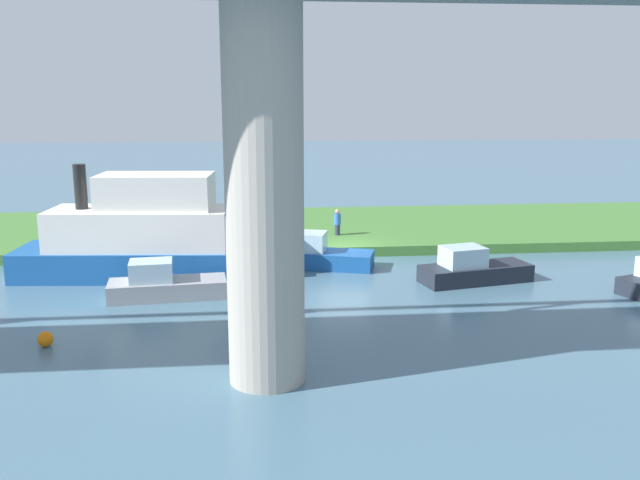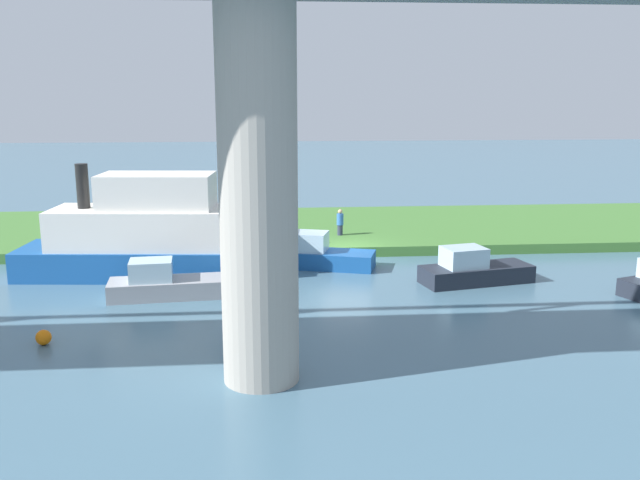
# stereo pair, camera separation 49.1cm
# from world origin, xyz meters

# --- Properties ---
(ground_plane) EXTENTS (160.00, 160.00, 0.00)m
(ground_plane) POSITION_xyz_m (0.00, 0.00, 0.00)
(ground_plane) COLOR #476B7F
(grassy_bank) EXTENTS (80.00, 12.00, 0.50)m
(grassy_bank) POSITION_xyz_m (0.00, -6.00, 0.25)
(grassy_bank) COLOR #427533
(grassy_bank) RESTS_ON ground
(bridge_pylon) EXTENTS (2.14, 2.14, 10.51)m
(bridge_pylon) POSITION_xyz_m (4.15, 14.30, 5.25)
(bridge_pylon) COLOR #9E998E
(bridge_pylon) RESTS_ON ground
(person_on_bank) EXTENTS (0.50, 0.50, 1.39)m
(person_on_bank) POSITION_xyz_m (-0.03, -3.06, 1.20)
(person_on_bank) COLOR #2D334C
(person_on_bank) RESTS_ON grassy_bank
(mooring_post) EXTENTS (0.20, 0.20, 0.73)m
(mooring_post) POSITION_xyz_m (1.69, -1.02, 0.86)
(mooring_post) COLOR brown
(mooring_post) RESTS_ON grassy_bank
(skiff_small) EXTENTS (9.95, 4.10, 4.96)m
(skiff_small) POSITION_xyz_m (9.56, 2.47, 1.84)
(skiff_small) COLOR #195199
(skiff_small) RESTS_ON ground
(houseboat_blue) EXTENTS (5.16, 3.05, 1.62)m
(houseboat_blue) POSITION_xyz_m (1.52, 1.67, 0.58)
(houseboat_blue) COLOR #195199
(houseboat_blue) RESTS_ON ground
(pontoon_yellow) EXTENTS (4.71, 2.05, 1.53)m
(pontoon_yellow) POSITION_xyz_m (8.02, 5.95, 0.54)
(pontoon_yellow) COLOR #99999E
(pontoon_yellow) RESTS_ON ground
(motorboat_red) EXTENTS (5.00, 2.67, 1.58)m
(motorboat_red) POSITION_xyz_m (-4.85, 4.95, 0.57)
(motorboat_red) COLOR #1E232D
(motorboat_red) RESTS_ON ground
(marker_buoy) EXTENTS (0.50, 0.50, 0.50)m
(marker_buoy) POSITION_xyz_m (11.17, 11.00, 0.25)
(marker_buoy) COLOR orange
(marker_buoy) RESTS_ON ground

